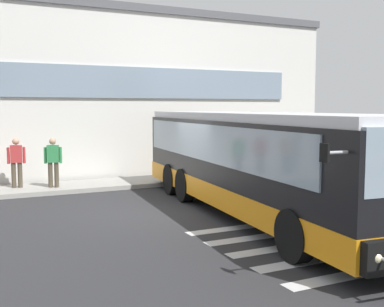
# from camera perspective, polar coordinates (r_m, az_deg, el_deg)

# --- Properties ---
(ground_plane) EXTENTS (80.00, 90.00, 0.02)m
(ground_plane) POSITION_cam_1_polar(r_m,az_deg,el_deg) (13.13, -4.26, -7.04)
(ground_plane) COLOR #2B2B2D
(ground_plane) RESTS_ON ground
(bay_paint_stripes) EXTENTS (4.40, 3.96, 0.01)m
(bay_paint_stripes) POSITION_cam_1_polar(r_m,az_deg,el_deg) (10.62, 14.82, -10.14)
(bay_paint_stripes) COLOR silver
(bay_paint_stripes) RESTS_ON ground
(terminal_building) EXTENTS (22.77, 13.80, 6.82)m
(terminal_building) POSITION_cam_1_polar(r_m,az_deg,el_deg) (23.87, -16.39, 6.64)
(terminal_building) COLOR silver
(terminal_building) RESTS_ON ground
(boarding_curb) EXTENTS (24.97, 2.00, 0.15)m
(boarding_curb) POSITION_cam_1_polar(r_m,az_deg,el_deg) (17.58, -10.11, -3.63)
(boarding_curb) COLOR #9E9B93
(boarding_curb) RESTS_ON ground
(bus_main_foreground) EXTENTS (4.11, 11.77, 2.70)m
(bus_main_foreground) POSITION_cam_1_polar(r_m,az_deg,el_deg) (12.67, 7.71, -1.36)
(bus_main_foreground) COLOR black
(bus_main_foreground) RESTS_ON ground
(passenger_by_doorway) EXTENTS (0.59, 0.26, 1.68)m
(passenger_by_doorway) POSITION_cam_1_polar(r_m,az_deg,el_deg) (17.07, -20.15, -0.75)
(passenger_by_doorway) COLOR #4C4233
(passenger_by_doorway) RESTS_ON boarding_curb
(passenger_at_curb_edge) EXTENTS (0.57, 0.33, 1.68)m
(passenger_at_curb_edge) POSITION_cam_1_polar(r_m,az_deg,el_deg) (16.75, -16.19, -0.74)
(passenger_at_curb_edge) COLOR #4C4233
(passenger_at_curb_edge) RESTS_ON boarding_curb
(safety_bollard_yellow) EXTENTS (0.18, 0.18, 0.90)m
(safety_bollard_yellow) POSITION_cam_1_polar(r_m,az_deg,el_deg) (17.39, -0.24, -2.39)
(safety_bollard_yellow) COLOR yellow
(safety_bollard_yellow) RESTS_ON ground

